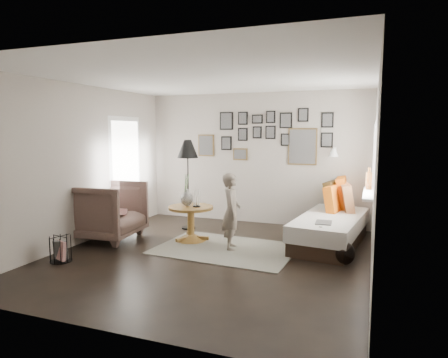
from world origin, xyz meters
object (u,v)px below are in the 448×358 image
at_px(vase, 187,196).
at_px(magazine_basket, 61,249).
at_px(demijohn_small, 345,253).
at_px(daybed, 331,224).
at_px(demijohn_large, 320,247).
at_px(floor_lamp, 188,152).
at_px(pedestal_table, 191,225).
at_px(armchair, 107,211).
at_px(child, 231,212).

distance_m(vase, magazine_basket, 2.11).
height_order(magazine_basket, demijohn_small, demijohn_small).
height_order(daybed, demijohn_large, daybed).
relative_size(vase, floor_lamp, 0.32).
bearing_deg(demijohn_small, vase, 171.75).
xyz_separation_m(floor_lamp, magazine_basket, (-0.86, -2.39, -1.27)).
bearing_deg(pedestal_table, demijohn_large, -6.23).
xyz_separation_m(armchair, child, (2.19, 0.19, 0.10)).
distance_m(magazine_basket, child, 2.55).
xyz_separation_m(floor_lamp, demijohn_small, (2.93, -1.12, -1.29)).
distance_m(armchair, demijohn_small, 3.92).
xyz_separation_m(daybed, demijohn_large, (-0.06, -0.93, -0.13)).
height_order(pedestal_table, demijohn_small, pedestal_table).
distance_m(magazine_basket, demijohn_large, 3.71).
relative_size(pedestal_table, demijohn_large, 1.58).
relative_size(armchair, floor_lamp, 0.64).
bearing_deg(child, magazine_basket, 107.53).
bearing_deg(daybed, pedestal_table, -155.24).
height_order(magazine_basket, demijohn_large, demijohn_large).
relative_size(floor_lamp, demijohn_small, 3.88).
bearing_deg(child, floor_lamp, 34.35).
xyz_separation_m(vase, armchair, (-1.31, -0.41, -0.26)).
bearing_deg(demijohn_small, armchair, -179.48).
bearing_deg(child, armchair, 78.09).
distance_m(armchair, floor_lamp, 1.79).
height_order(demijohn_large, demijohn_small, demijohn_large).
height_order(pedestal_table, demijohn_large, pedestal_table).
xyz_separation_m(armchair, magazine_basket, (0.11, -1.23, -0.31)).
relative_size(daybed, magazine_basket, 6.03).
distance_m(daybed, floor_lamp, 2.87).
relative_size(demijohn_large, child, 0.40).
xyz_separation_m(floor_lamp, demijohn_large, (2.58, -1.00, -1.27)).
xyz_separation_m(pedestal_table, floor_lamp, (-0.41, 0.77, 1.18)).
bearing_deg(pedestal_table, floor_lamp, 118.30).
bearing_deg(daybed, magazine_basket, -139.15).
bearing_deg(demijohn_large, demijohn_small, -18.92).
bearing_deg(floor_lamp, child, -38.79).
relative_size(daybed, armchair, 2.02).
xyz_separation_m(daybed, armchair, (-3.62, -1.09, 0.18)).
height_order(vase, armchair, vase).
distance_m(daybed, armchair, 3.78).
bearing_deg(daybed, vase, -156.26).
height_order(pedestal_table, vase, vase).
relative_size(demijohn_small, child, 0.36).
height_order(daybed, armchair, daybed).
bearing_deg(vase, demijohn_large, -6.51).
xyz_separation_m(pedestal_table, child, (0.79, -0.20, 0.32)).
height_order(vase, magazine_basket, vase).
xyz_separation_m(pedestal_table, vase, (-0.08, 0.02, 0.48)).
relative_size(daybed, demijohn_large, 4.60).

